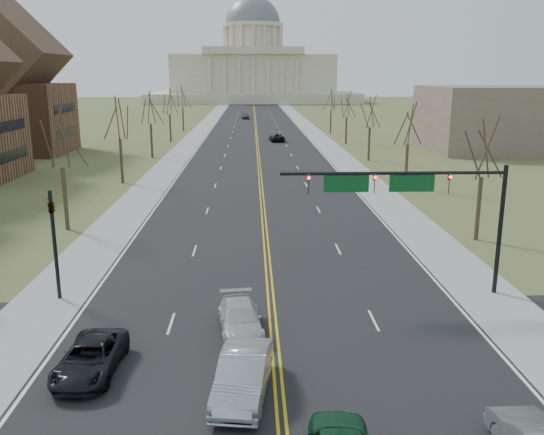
{
  "coord_description": "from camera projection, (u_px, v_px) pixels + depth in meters",
  "views": [
    {
      "loc": [
        -0.98,
        -16.21,
        11.87
      ],
      "look_at": [
        0.28,
        19.29,
        3.0
      ],
      "focal_mm": 38.0,
      "sensor_mm": 36.0,
      "label": 1
    }
  ],
  "objects": [
    {
      "name": "road",
      "position": [
        256.0,
        130.0,
        125.29
      ],
      "size": [
        20.0,
        380.0,
        0.01
      ],
      "primitive_type": "cube",
      "color": "black",
      "rests_on": "ground"
    },
    {
      "name": "cross_road",
      "position": [
        276.0,
        361.0,
        24.44
      ],
      "size": [
        120.0,
        14.0,
        0.01
      ],
      "primitive_type": "cube",
      "color": "black",
      "rests_on": "ground"
    },
    {
      "name": "sidewalk_left",
      "position": [
        201.0,
        130.0,
        124.87
      ],
      "size": [
        4.0,
        380.0,
        0.03
      ],
      "primitive_type": "cube",
      "color": "gray",
      "rests_on": "ground"
    },
    {
      "name": "sidewalk_right",
      "position": [
        311.0,
        130.0,
        125.7
      ],
      "size": [
        4.0,
        380.0,
        0.03
      ],
      "primitive_type": "cube",
      "color": "gray",
      "rests_on": "ground"
    },
    {
      "name": "center_line",
      "position": [
        256.0,
        130.0,
        125.28
      ],
      "size": [
        0.42,
        380.0,
        0.01
      ],
      "primitive_type": "cube",
      "color": "gold",
      "rests_on": "road"
    },
    {
      "name": "edge_line_left",
      "position": [
        211.0,
        130.0,
        124.95
      ],
      "size": [
        0.15,
        380.0,
        0.01
      ],
      "primitive_type": "cube",
      "color": "silver",
      "rests_on": "road"
    },
    {
      "name": "edge_line_right",
      "position": [
        301.0,
        130.0,
        125.62
      ],
      "size": [
        0.15,
        380.0,
        0.01
      ],
      "primitive_type": "cube",
      "color": "silver",
      "rests_on": "road"
    },
    {
      "name": "capitol",
      "position": [
        253.0,
        69.0,
        257.51
      ],
      "size": [
        90.0,
        60.0,
        50.0
      ],
      "color": "beige",
      "rests_on": "ground"
    },
    {
      "name": "signal_mast",
      "position": [
        410.0,
        192.0,
        30.58
      ],
      "size": [
        12.12,
        0.44,
        7.2
      ],
      "color": "black",
      "rests_on": "ground"
    },
    {
      "name": "signal_left",
      "position": [
        54.0,
        233.0,
        30.42
      ],
      "size": [
        0.32,
        0.36,
        6.0
      ],
      "color": "black",
      "rests_on": "ground"
    },
    {
      "name": "tree_r_0",
      "position": [
        483.0,
        151.0,
        40.84
      ],
      "size": [
        3.74,
        3.74,
        8.5
      ],
      "color": "#3A2A22",
      "rests_on": "ground"
    },
    {
      "name": "tree_l_0",
      "position": [
        60.0,
        141.0,
        43.56
      ],
      "size": [
        3.96,
        3.96,
        9.0
      ],
      "color": "#3A2A22",
      "rests_on": "ground"
    },
    {
      "name": "tree_r_1",
      "position": [
        409.0,
        126.0,
        60.24
      ],
      "size": [
        3.74,
        3.74,
        8.5
      ],
      "color": "#3A2A22",
      "rests_on": "ground"
    },
    {
      "name": "tree_l_1",
      "position": [
        119.0,
        121.0,
        62.96
      ],
      "size": [
        3.96,
        3.96,
        9.0
      ],
      "color": "#3A2A22",
      "rests_on": "ground"
    },
    {
      "name": "tree_r_2",
      "position": [
        370.0,
        114.0,
        79.63
      ],
      "size": [
        3.74,
        3.74,
        8.5
      ],
      "color": "#3A2A22",
      "rests_on": "ground"
    },
    {
      "name": "tree_l_2",
      "position": [
        150.0,
        110.0,
        82.35
      ],
      "size": [
        3.96,
        3.96,
        9.0
      ],
      "color": "#3A2A22",
      "rests_on": "ground"
    },
    {
      "name": "tree_r_3",
      "position": [
        347.0,
        106.0,
        99.02
      ],
      "size": [
        3.74,
        3.74,
        8.5
      ],
      "color": "#3A2A22",
      "rests_on": "ground"
    },
    {
      "name": "tree_l_3",
      "position": [
        169.0,
        103.0,
        101.74
      ],
      "size": [
        3.96,
        3.96,
        9.0
      ],
      "color": "#3A2A22",
      "rests_on": "ground"
    },
    {
      "name": "tree_r_4",
      "position": [
        331.0,
        101.0,
        118.42
      ],
      "size": [
        3.74,
        3.74,
        8.5
      ],
      "color": "#3A2A22",
      "rests_on": "ground"
    },
    {
      "name": "tree_l_4",
      "position": [
        182.0,
        98.0,
        121.13
      ],
      "size": [
        3.96,
        3.96,
        9.0
      ],
      "color": "#3A2A22",
      "rests_on": "ground"
    },
    {
      "name": "bldg_left_far",
      "position": [
        6.0,
        90.0,
        86.76
      ],
      "size": [
        17.1,
        14.28,
        23.25
      ],
      "color": "brown",
      "rests_on": "ground"
    },
    {
      "name": "bldg_right_mass",
      "position": [
        506.0,
        118.0,
        92.48
      ],
      "size": [
        25.0,
        20.0,
        10.0
      ],
      "primitive_type": "cube",
      "color": "brown",
      "rests_on": "ground"
    },
    {
      "name": "car_sb_inner_lead",
      "position": [
        243.0,
        375.0,
        21.7
      ],
      "size": [
        2.45,
        5.26,
        1.67
      ],
      "primitive_type": "imported",
      "rotation": [
        0.0,
        0.0,
        -0.14
      ],
      "color": "#96999D",
      "rests_on": "road"
    },
    {
      "name": "car_sb_outer_lead",
      "position": [
        90.0,
        358.0,
        23.35
      ],
      "size": [
        2.39,
        4.87,
        1.33
      ],
      "primitive_type": "imported",
      "rotation": [
        0.0,
        0.0,
        -0.04
      ],
      "color": "black",
      "rests_on": "road"
    },
    {
      "name": "car_sb_inner_second",
      "position": [
        240.0,
        319.0,
        27.06
      ],
      "size": [
        2.44,
        4.88,
        1.36
      ],
      "primitive_type": "imported",
      "rotation": [
        0.0,
        0.0,
        0.12
      ],
      "color": "#B2B2B2",
      "rests_on": "road"
    },
    {
      "name": "car_far_nb",
      "position": [
        277.0,
        137.0,
        104.46
      ],
      "size": [
        2.8,
        5.44,
        1.47
      ],
      "primitive_type": "imported",
      "rotation": [
        0.0,
        0.0,
        3.21
      ],
      "color": "black",
      "rests_on": "road"
    },
    {
      "name": "car_far_sb",
      "position": [
        245.0,
        116.0,
        156.73
      ],
      "size": [
        2.4,
        4.97,
        1.64
      ],
      "primitive_type": "imported",
      "rotation": [
        0.0,
        0.0,
        0.1
      ],
      "color": "#484B4F",
      "rests_on": "road"
    }
  ]
}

